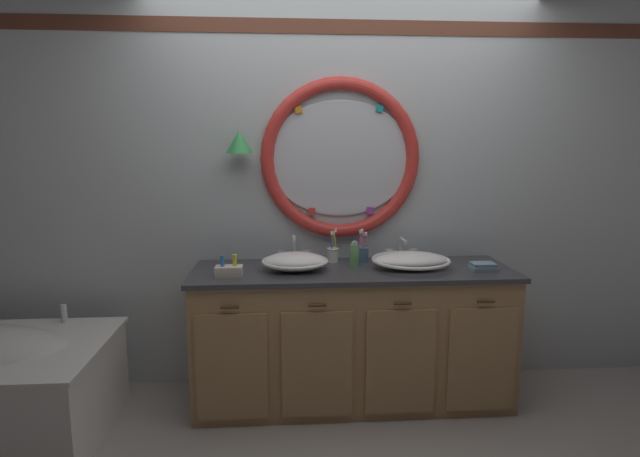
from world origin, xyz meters
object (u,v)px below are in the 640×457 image
object	(u,v)px
toothbrush_holder_right	(362,253)
toothbrush_holder_left	(333,254)
sink_basin_left	(295,261)
sink_basin_right	(411,260)
toiletry_basket	(229,270)
folded_hand_towel	(483,267)
soap_dispenser	(354,255)

from	to	relation	value
toothbrush_holder_right	toothbrush_holder_left	bearing A→B (deg)	178.11
sink_basin_left	sink_basin_right	xyz separation A→B (m)	(0.71, 0.00, -0.00)
toiletry_basket	toothbrush_holder_right	bearing A→B (deg)	20.40
sink_basin_right	toothbrush_holder_left	distance (m)	0.50
folded_hand_towel	toothbrush_holder_right	bearing A→B (deg)	158.60
folded_hand_towel	soap_dispenser	bearing A→B (deg)	168.46
sink_basin_left	soap_dispenser	bearing A→B (deg)	13.18
toothbrush_holder_left	soap_dispenser	bearing A→B (deg)	-45.30
soap_dispenser	sink_basin_right	bearing A→B (deg)	-14.55
sink_basin_right	toothbrush_holder_right	bearing A→B (deg)	142.78
toothbrush_holder_left	folded_hand_towel	size ratio (longest dim) A/B	1.45
sink_basin_left	sink_basin_right	world-z (taller)	sink_basin_left
toiletry_basket	sink_basin_left	bearing A→B (deg)	14.79
sink_basin_right	toothbrush_holder_right	size ratio (longest dim) A/B	2.19
toothbrush_holder_left	toiletry_basket	bearing A→B (deg)	-153.78
sink_basin_right	toothbrush_holder_right	world-z (taller)	toothbrush_holder_right
folded_hand_towel	toothbrush_holder_left	bearing A→B (deg)	162.49
sink_basin_right	folded_hand_towel	bearing A→B (deg)	-9.14
soap_dispenser	folded_hand_towel	world-z (taller)	soap_dispenser
toothbrush_holder_right	sink_basin_left	bearing A→B (deg)	-154.98
sink_basin_left	soap_dispenser	world-z (taller)	soap_dispenser
sink_basin_right	toothbrush_holder_right	xyz separation A→B (m)	(-0.27, 0.20, 0.00)
sink_basin_right	toothbrush_holder_left	xyz separation A→B (m)	(-0.46, 0.21, 0.00)
sink_basin_right	toiletry_basket	world-z (taller)	toiletry_basket
soap_dispenser	sink_basin_left	bearing A→B (deg)	-166.82
sink_basin_left	toiletry_basket	distance (m)	0.40
toothbrush_holder_right	soap_dispenser	bearing A→B (deg)	-119.44
toothbrush_holder_left	folded_hand_towel	world-z (taller)	toothbrush_holder_left
folded_hand_towel	toiletry_basket	world-z (taller)	toiletry_basket
toothbrush_holder_left	soap_dispenser	distance (m)	0.17
sink_basin_left	sink_basin_right	bearing A→B (deg)	0.00
toiletry_basket	sink_basin_right	bearing A→B (deg)	5.31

